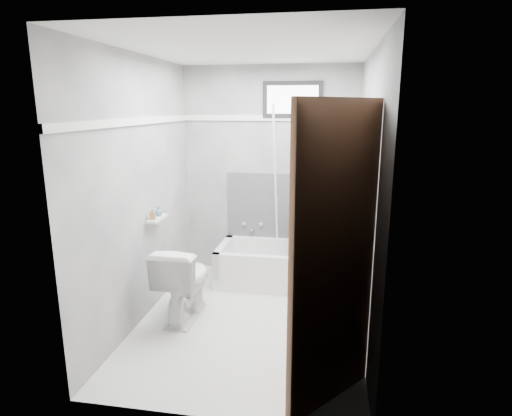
% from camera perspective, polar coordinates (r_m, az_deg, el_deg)
% --- Properties ---
extents(floor, '(2.60, 2.60, 0.00)m').
position_cam_1_polar(floor, '(4.12, -0.85, -14.79)').
color(floor, white).
rests_on(floor, ground).
extents(ceiling, '(2.60, 2.60, 0.00)m').
position_cam_1_polar(ceiling, '(3.66, -0.98, 20.49)').
color(ceiling, silver).
rests_on(ceiling, floor).
extents(wall_back, '(2.00, 0.02, 2.40)m').
position_cam_1_polar(wall_back, '(4.97, 1.85, 4.75)').
color(wall_back, slate).
rests_on(wall_back, floor).
extents(wall_front, '(2.00, 0.02, 2.40)m').
position_cam_1_polar(wall_front, '(2.48, -6.43, -4.21)').
color(wall_front, slate).
rests_on(wall_front, floor).
extents(wall_left, '(0.02, 2.60, 2.40)m').
position_cam_1_polar(wall_left, '(4.01, -15.10, 2.19)').
color(wall_left, slate).
rests_on(wall_left, floor).
extents(wall_right, '(0.02, 2.60, 2.40)m').
position_cam_1_polar(wall_right, '(3.66, 14.66, 1.18)').
color(wall_right, slate).
rests_on(wall_right, floor).
extents(bathtub, '(1.50, 0.70, 0.42)m').
position_cam_1_polar(bathtub, '(4.85, 3.87, -7.65)').
color(bathtub, white).
rests_on(bathtub, floor).
extents(office_chair, '(0.64, 0.64, 1.03)m').
position_cam_1_polar(office_chair, '(4.74, 7.93, -2.80)').
color(office_chair, slate).
rests_on(office_chair, bathtub).
extents(toilet, '(0.42, 0.74, 0.71)m').
position_cam_1_polar(toilet, '(4.10, -9.58, -9.62)').
color(toilet, white).
rests_on(toilet, floor).
extents(door, '(0.78, 0.78, 2.00)m').
position_cam_1_polar(door, '(2.50, 16.30, -9.45)').
color(door, '#54361F').
rests_on(door, floor).
extents(window, '(0.66, 0.04, 0.40)m').
position_cam_1_polar(window, '(4.88, 4.90, 14.20)').
color(window, black).
rests_on(window, wall_back).
extents(backerboard, '(1.50, 0.02, 0.78)m').
position_cam_1_polar(backerboard, '(5.01, 4.63, 0.12)').
color(backerboard, '#4C4C4F').
rests_on(backerboard, wall_back).
extents(trim_back, '(2.00, 0.02, 0.06)m').
position_cam_1_polar(trim_back, '(4.91, 1.88, 11.90)').
color(trim_back, white).
rests_on(trim_back, wall_back).
extents(trim_left, '(0.02, 2.60, 0.06)m').
position_cam_1_polar(trim_left, '(3.94, -15.48, 11.07)').
color(trim_left, white).
rests_on(trim_left, wall_left).
extents(pole, '(0.02, 0.61, 1.87)m').
position_cam_1_polar(pole, '(4.75, 2.65, 2.49)').
color(pole, white).
rests_on(pole, bathtub).
extents(shelf, '(0.10, 0.32, 0.02)m').
position_cam_1_polar(shelf, '(4.21, -13.01, -1.38)').
color(shelf, silver).
rests_on(shelf, wall_left).
extents(soap_bottle_a, '(0.06, 0.06, 0.11)m').
position_cam_1_polar(soap_bottle_a, '(4.12, -13.61, -0.77)').
color(soap_bottle_a, olive).
rests_on(soap_bottle_a, shelf).
extents(soap_bottle_b, '(0.10, 0.10, 0.09)m').
position_cam_1_polar(soap_bottle_b, '(4.25, -12.87, -0.40)').
color(soap_bottle_b, slate).
rests_on(soap_bottle_b, shelf).
extents(faucet, '(0.26, 0.10, 0.16)m').
position_cam_1_polar(faucet, '(5.11, -0.48, -2.46)').
color(faucet, silver).
rests_on(faucet, wall_back).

